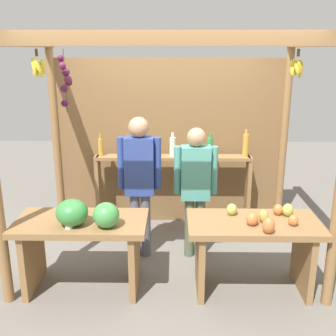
{
  "coord_description": "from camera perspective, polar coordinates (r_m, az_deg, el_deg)",
  "views": [
    {
      "loc": [
        0.06,
        -4.27,
        2.32
      ],
      "look_at": [
        0.0,
        -0.19,
        1.11
      ],
      "focal_mm": 42.99,
      "sensor_mm": 36.0,
      "label": 1
    }
  ],
  "objects": [
    {
      "name": "vendor_woman",
      "position": [
        4.47,
        3.92,
        -2.04
      ],
      "size": [
        0.48,
        0.2,
        1.51
      ],
      "rotation": [
        0.0,
        0.0,
        -0.01
      ],
      "color": "#535F46",
      "rests_on": "ground"
    },
    {
      "name": "fruit_counter_left",
      "position": [
        4.01,
        -11.96,
        -8.97
      ],
      "size": [
        1.27,
        0.65,
        0.99
      ],
      "color": "olive",
      "rests_on": "ground"
    },
    {
      "name": "fruit_counter_right",
      "position": [
        4.05,
        12.07,
        -9.8
      ],
      "size": [
        1.27,
        0.65,
        0.88
      ],
      "color": "olive",
      "rests_on": "ground"
    },
    {
      "name": "bottle_shelf_unit",
      "position": [
        5.22,
        0.95,
        -0.58
      ],
      "size": [
        2.02,
        0.22,
        1.35
      ],
      "color": "olive",
      "rests_on": "ground"
    },
    {
      "name": "ground_plane",
      "position": [
        4.86,
        0.04,
        -11.96
      ],
      "size": [
        12.0,
        12.0,
        0.0
      ],
      "primitive_type": "plane",
      "color": "slate",
      "rests_on": "ground"
    },
    {
      "name": "market_stall",
      "position": [
        4.81,
        0.06,
        5.79
      ],
      "size": [
        3.15,
        2.02,
        2.46
      ],
      "color": "olive",
      "rests_on": "ground"
    },
    {
      "name": "vendor_man",
      "position": [
        4.45,
        -4.06,
        -1.04
      ],
      "size": [
        0.48,
        0.22,
        1.63
      ],
      "rotation": [
        0.0,
        0.0,
        -0.02
      ],
      "color": "#585868",
      "rests_on": "ground"
    }
  ]
}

